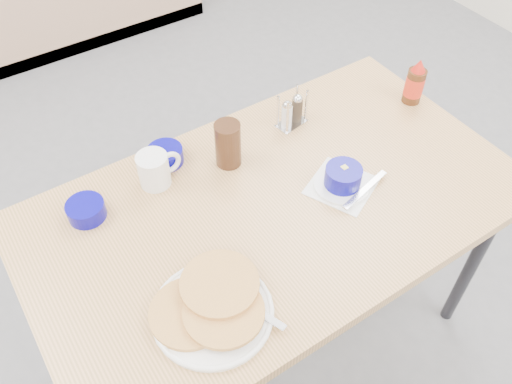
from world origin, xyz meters
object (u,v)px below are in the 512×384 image
coffee_mug (155,169)px  creamer_bowl (86,210)px  dining_table (276,217)px  condiment_caddy (292,114)px  grits_setting (343,179)px  syrup_bottle (415,84)px  pancake_plate (212,307)px  amber_tumbler (228,144)px  butter_bowl (166,155)px

coffee_mug → creamer_bowl: (-0.22, -0.01, -0.03)m
dining_table → condiment_caddy: size_ratio=11.53×
grits_setting → condiment_caddy: (0.04, 0.30, 0.01)m
dining_table → syrup_bottle: 0.67m
pancake_plate → grits_setting: size_ratio=1.17×
dining_table → amber_tumbler: amber_tumbler is taller
creamer_bowl → amber_tumbler: (0.43, -0.03, 0.05)m
coffee_mug → grits_setting: coffee_mug is taller
butter_bowl → amber_tumbler: amber_tumbler is taller
dining_table → condiment_caddy: condiment_caddy is taller
dining_table → amber_tumbler: bearing=96.7°
amber_tumbler → dining_table: bearing=-83.3°
creamer_bowl → butter_bowl: (0.28, 0.07, 0.00)m
condiment_caddy → butter_bowl: bearing=160.6°
pancake_plate → butter_bowl: 0.54m
butter_bowl → syrup_bottle: syrup_bottle is taller
dining_table → syrup_bottle: size_ratio=8.64×
amber_tumbler → syrup_bottle: (0.67, -0.09, -0.00)m
grits_setting → creamer_bowl: bearing=155.3°
grits_setting → syrup_bottle: bearing=21.8°
dining_table → coffee_mug: size_ratio=10.52×
creamer_bowl → grits_setting: bearing=-24.7°
dining_table → pancake_plate: pancake_plate is taller
grits_setting → syrup_bottle: (0.45, 0.18, 0.04)m
dining_table → amber_tumbler: size_ratio=9.65×
butter_bowl → syrup_bottle: 0.84m
butter_bowl → syrup_bottle: size_ratio=0.66×
creamer_bowl → pancake_plate: bearing=-73.0°
coffee_mug → creamer_bowl: 0.22m
pancake_plate → grits_setting: grits_setting is taller
coffee_mug → amber_tumbler: (0.22, -0.04, 0.02)m
creamer_bowl → condiment_caddy: size_ratio=0.86×
dining_table → coffee_mug: (-0.24, 0.26, 0.11)m
creamer_bowl → amber_tumbler: bearing=-4.5°
dining_table → pancake_plate: (-0.32, -0.20, 0.08)m
coffee_mug → amber_tumbler: amber_tumbler is taller
amber_tumbler → syrup_bottle: size_ratio=0.89×
amber_tumbler → syrup_bottle: bearing=-7.5°
coffee_mug → condiment_caddy: bearing=-0.8°
coffee_mug → condiment_caddy: 0.48m
coffee_mug → grits_setting: (0.44, -0.31, -0.02)m
butter_bowl → syrup_bottle: bearing=-13.3°
creamer_bowl → amber_tumbler: amber_tumbler is taller
dining_table → creamer_bowl: 0.53m
pancake_plate → grits_setting: bearing=15.7°
dining_table → amber_tumbler: (-0.03, 0.21, 0.13)m
coffee_mug → syrup_bottle: syrup_bottle is taller
grits_setting → amber_tumbler: (-0.22, 0.27, 0.04)m
grits_setting → dining_table: bearing=164.9°
dining_table → syrup_bottle: (0.64, 0.13, 0.13)m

